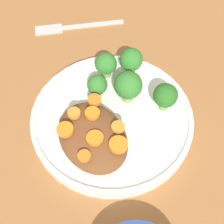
% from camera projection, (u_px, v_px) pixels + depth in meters
% --- Properties ---
extents(ground_plane, '(4.00, 4.00, 0.00)m').
position_uv_depth(ground_plane, '(112.00, 123.00, 0.62)').
color(ground_plane, '#9E6638').
extents(plate, '(0.27, 0.27, 0.02)m').
position_uv_depth(plate, '(112.00, 119.00, 0.61)').
color(plate, white).
rests_on(plate, ground_plane).
extents(stew_mound, '(0.13, 0.10, 0.03)m').
position_uv_depth(stew_mound, '(93.00, 137.00, 0.57)').
color(stew_mound, brown).
rests_on(stew_mound, plate).
extents(broccoli_floret_0, '(0.05, 0.05, 0.06)m').
position_uv_depth(broccoli_floret_0, '(128.00, 86.00, 0.60)').
color(broccoli_floret_0, '#7FA85B').
rests_on(broccoli_floret_0, plate).
extents(broccoli_floret_1, '(0.04, 0.04, 0.05)m').
position_uv_depth(broccoli_floret_1, '(106.00, 64.00, 0.63)').
color(broccoli_floret_1, '#759E51').
rests_on(broccoli_floret_1, plate).
extents(broccoli_floret_2, '(0.04, 0.04, 0.05)m').
position_uv_depth(broccoli_floret_2, '(165.00, 96.00, 0.59)').
color(broccoli_floret_2, '#759E51').
rests_on(broccoli_floret_2, plate).
extents(broccoli_floret_3, '(0.04, 0.04, 0.05)m').
position_uv_depth(broccoli_floret_3, '(131.00, 60.00, 0.64)').
color(broccoli_floret_3, '#759E51').
rests_on(broccoli_floret_3, plate).
extents(broccoli_floret_4, '(0.03, 0.03, 0.04)m').
position_uv_depth(broccoli_floret_4, '(99.00, 85.00, 0.61)').
color(broccoli_floret_4, '#7FA85B').
rests_on(broccoli_floret_4, plate).
extents(carrot_slice_0, '(0.03, 0.03, 0.01)m').
position_uv_depth(carrot_slice_0, '(118.00, 145.00, 0.54)').
color(carrot_slice_0, orange).
rests_on(carrot_slice_0, stew_mound).
extents(carrot_slice_1, '(0.02, 0.02, 0.01)m').
position_uv_depth(carrot_slice_1, '(94.00, 100.00, 0.58)').
color(carrot_slice_1, orange).
rests_on(carrot_slice_1, stew_mound).
extents(carrot_slice_2, '(0.02, 0.02, 0.00)m').
position_uv_depth(carrot_slice_2, '(84.00, 156.00, 0.53)').
color(carrot_slice_2, orange).
rests_on(carrot_slice_2, stew_mound).
extents(carrot_slice_3, '(0.03, 0.03, 0.01)m').
position_uv_depth(carrot_slice_3, '(95.00, 138.00, 0.55)').
color(carrot_slice_3, orange).
rests_on(carrot_slice_3, stew_mound).
extents(carrot_slice_4, '(0.02, 0.02, 0.01)m').
position_uv_depth(carrot_slice_4, '(94.00, 116.00, 0.57)').
color(carrot_slice_4, orange).
rests_on(carrot_slice_4, stew_mound).
extents(carrot_slice_5, '(0.02, 0.02, 0.01)m').
position_uv_depth(carrot_slice_5, '(74.00, 113.00, 0.57)').
color(carrot_slice_5, orange).
rests_on(carrot_slice_5, stew_mound).
extents(carrot_slice_6, '(0.03, 0.03, 0.01)m').
position_uv_depth(carrot_slice_6, '(65.00, 130.00, 0.55)').
color(carrot_slice_6, orange).
rests_on(carrot_slice_6, stew_mound).
extents(carrot_slice_7, '(0.02, 0.02, 0.01)m').
position_uv_depth(carrot_slice_7, '(118.00, 127.00, 0.56)').
color(carrot_slice_7, orange).
rests_on(carrot_slice_7, stew_mound).
extents(fork, '(0.07, 0.17, 0.01)m').
position_uv_depth(fork, '(71.00, 27.00, 0.74)').
color(fork, beige).
rests_on(fork, ground_plane).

